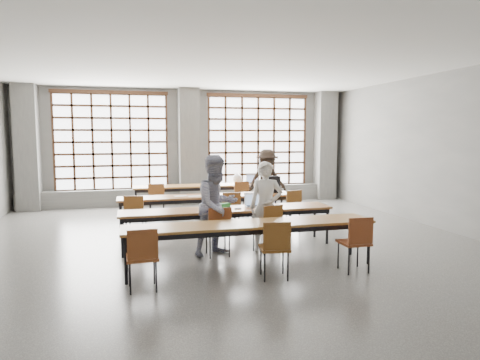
{
  "coord_description": "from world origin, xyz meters",
  "views": [
    {
      "loc": [
        -1.75,
        -7.76,
        2.11
      ],
      "look_at": [
        0.36,
        0.4,
        1.22
      ],
      "focal_mm": 32.0,
      "sensor_mm": 36.0,
      "label": 1
    }
  ],
  "objects_px": {
    "chair_back_right": "(269,193)",
    "chair_near_mid": "(275,244)",
    "student_male": "(266,207)",
    "phone": "(238,209)",
    "chair_front_right": "(269,223)",
    "green_box": "(224,206)",
    "desk_row_a": "(207,187)",
    "student_female": "(217,205)",
    "desk_row_c": "(227,212)",
    "chair_near_left": "(142,253)",
    "chair_mid_left": "(135,212)",
    "chair_front_left": "(219,226)",
    "chair_near_right": "(356,238)",
    "chair_back_mid": "(240,194)",
    "laptop_back": "(253,181)",
    "backpack": "(272,184)",
    "red_pouch": "(142,254)",
    "desk_row_d": "(251,227)",
    "student_back": "(267,180)",
    "laptop_front": "(254,203)",
    "chair_back_left": "(157,197)",
    "mouse": "(275,206)",
    "plastic_bag": "(238,179)",
    "chair_mid_centre": "(230,207)",
    "chair_mid_right": "(291,205)",
    "desk_row_b": "(207,198)"
  },
  "relations": [
    {
      "from": "chair_back_right",
      "to": "chair_near_mid",
      "type": "relative_size",
      "value": 1.0
    },
    {
      "from": "student_male",
      "to": "phone",
      "type": "relative_size",
      "value": 12.6
    },
    {
      "from": "chair_front_right",
      "to": "green_box",
      "type": "bearing_deg",
      "value": 133.66
    },
    {
      "from": "desk_row_a",
      "to": "student_female",
      "type": "distance_m",
      "value": 4.43
    },
    {
      "from": "desk_row_c",
      "to": "chair_near_left",
      "type": "relative_size",
      "value": 4.55
    },
    {
      "from": "chair_back_right",
      "to": "phone",
      "type": "xyz_separation_m",
      "value": [
        -1.72,
        -3.36,
        0.2
      ]
    },
    {
      "from": "chair_mid_left",
      "to": "chair_near_left",
      "type": "distance_m",
      "value": 3.21
    },
    {
      "from": "chair_front_left",
      "to": "chair_near_right",
      "type": "distance_m",
      "value": 2.32
    },
    {
      "from": "chair_back_mid",
      "to": "chair_near_mid",
      "type": "xyz_separation_m",
      "value": [
        -0.84,
        -5.26,
        0.0
      ]
    },
    {
      "from": "laptop_back",
      "to": "backpack",
      "type": "relative_size",
      "value": 1.04
    },
    {
      "from": "chair_front_left",
      "to": "phone",
      "type": "xyz_separation_m",
      "value": [
        0.48,
        0.53,
        0.2
      ]
    },
    {
      "from": "chair_mid_left",
      "to": "chair_front_left",
      "type": "height_order",
      "value": "same"
    },
    {
      "from": "desk_row_c",
      "to": "chair_near_right",
      "type": "relative_size",
      "value": 4.55
    },
    {
      "from": "backpack",
      "to": "red_pouch",
      "type": "bearing_deg",
      "value": -134.94
    },
    {
      "from": "chair_near_mid",
      "to": "student_male",
      "type": "distance_m",
      "value": 1.57
    },
    {
      "from": "desk_row_d",
      "to": "chair_front_right",
      "type": "distance_m",
      "value": 0.94
    },
    {
      "from": "desk_row_d",
      "to": "chair_near_left",
      "type": "distance_m",
      "value": 1.82
    },
    {
      "from": "desk_row_d",
      "to": "student_back",
      "type": "relative_size",
      "value": 2.33
    },
    {
      "from": "laptop_front",
      "to": "green_box",
      "type": "relative_size",
      "value": 1.58
    },
    {
      "from": "chair_back_left",
      "to": "mouse",
      "type": "xyz_separation_m",
      "value": [
        2.07,
        -3.28,
        0.21
      ]
    },
    {
      "from": "chair_near_right",
      "to": "backpack",
      "type": "xyz_separation_m",
      "value": [
        -0.03,
        3.89,
        0.39
      ]
    },
    {
      "from": "chair_back_right",
      "to": "red_pouch",
      "type": "relative_size",
      "value": 4.4
    },
    {
      "from": "student_male",
      "to": "student_back",
      "type": "bearing_deg",
      "value": 89.03
    },
    {
      "from": "chair_front_left",
      "to": "student_male",
      "type": "distance_m",
      "value": 0.95
    },
    {
      "from": "plastic_bag",
      "to": "chair_mid_left",
      "type": "bearing_deg",
      "value": -136.45
    },
    {
      "from": "chair_back_right",
      "to": "chair_front_left",
      "type": "xyz_separation_m",
      "value": [
        -2.2,
        -3.89,
        0.0
      ]
    },
    {
      "from": "desk_row_c",
      "to": "student_back",
      "type": "relative_size",
      "value": 2.33
    },
    {
      "from": "chair_near_mid",
      "to": "chair_back_left",
      "type": "bearing_deg",
      "value": 104.66
    },
    {
      "from": "chair_front_right",
      "to": "laptop_back",
      "type": "height_order",
      "value": "laptop_back"
    },
    {
      "from": "desk_row_d",
      "to": "chair_front_right",
      "type": "height_order",
      "value": "chair_front_right"
    },
    {
      "from": "chair_back_mid",
      "to": "desk_row_d",
      "type": "bearing_deg",
      "value": -102.47
    },
    {
      "from": "chair_mid_left",
      "to": "student_back",
      "type": "xyz_separation_m",
      "value": [
        3.57,
        2.18,
        0.32
      ]
    },
    {
      "from": "chair_back_right",
      "to": "green_box",
      "type": "distance_m",
      "value": 3.74
    },
    {
      "from": "chair_mid_centre",
      "to": "laptop_front",
      "type": "bearing_deg",
      "value": -78.61
    },
    {
      "from": "chair_mid_left",
      "to": "laptop_front",
      "type": "height_order",
      "value": "laptop_front"
    },
    {
      "from": "chair_back_right",
      "to": "chair_front_left",
      "type": "distance_m",
      "value": 4.47
    },
    {
      "from": "desk_row_c",
      "to": "green_box",
      "type": "relative_size",
      "value": 16.0
    },
    {
      "from": "chair_mid_right",
      "to": "mouse",
      "type": "relative_size",
      "value": 8.98
    },
    {
      "from": "chair_front_left",
      "to": "chair_near_mid",
      "type": "xyz_separation_m",
      "value": [
        0.56,
        -1.38,
        0.0
      ]
    },
    {
      "from": "desk_row_a",
      "to": "chair_near_left",
      "type": "xyz_separation_m",
      "value": [
        -1.92,
        -5.89,
        -0.13
      ]
    },
    {
      "from": "chair_mid_left",
      "to": "chair_mid_right",
      "type": "relative_size",
      "value": 1.0
    },
    {
      "from": "chair_front_left",
      "to": "backpack",
      "type": "xyz_separation_m",
      "value": [
        1.83,
        2.51,
        0.39
      ]
    },
    {
      "from": "chair_back_left",
      "to": "laptop_front",
      "type": "bearing_deg",
      "value": -61.95
    },
    {
      "from": "desk_row_b",
      "to": "desk_row_c",
      "type": "bearing_deg",
      "value": -87.98
    },
    {
      "from": "desk_row_b",
      "to": "plastic_bag",
      "type": "xyz_separation_m",
      "value": [
        1.25,
        2.1,
        0.21
      ]
    },
    {
      "from": "chair_front_left",
      "to": "red_pouch",
      "type": "relative_size",
      "value": 4.4
    },
    {
      "from": "chair_mid_centre",
      "to": "chair_back_mid",
      "type": "bearing_deg",
      "value": 69.76
    },
    {
      "from": "chair_back_right",
      "to": "chair_near_right",
      "type": "height_order",
      "value": "same"
    },
    {
      "from": "desk_row_d",
      "to": "chair_back_right",
      "type": "bearing_deg",
      "value": 68.4
    },
    {
      "from": "desk_row_c",
      "to": "chair_near_right",
      "type": "height_order",
      "value": "chair_near_right"
    }
  ]
}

